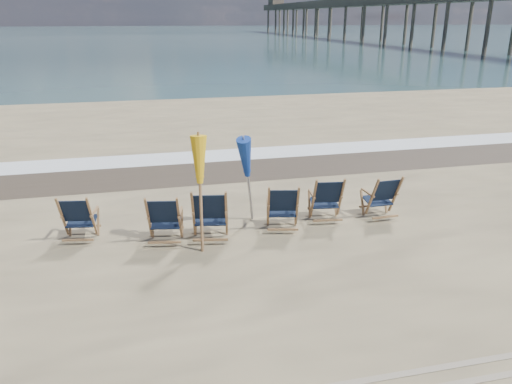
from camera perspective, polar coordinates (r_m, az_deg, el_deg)
ocean at (r=134.69m, az=-13.04°, el=17.18°), size 400.00×400.00×0.00m
surf_foam at (r=15.60m, az=-5.19°, el=4.13°), size 200.00×1.40×0.01m
wet_sand_strip at (r=14.17m, az=-4.30°, el=2.58°), size 200.00×2.60×0.00m
beach_chair_0 at (r=9.93m, az=-18.23°, el=-2.87°), size 0.74×0.80×0.98m
beach_chair_1 at (r=9.44m, az=-8.75°, el=-3.12°), size 0.78×0.84×1.02m
beach_chair_2 at (r=9.42m, az=-3.41°, el=-2.66°), size 0.84×0.91×1.11m
beach_chair_3 at (r=9.90m, az=4.75°, el=-1.84°), size 0.80×0.86×1.02m
beach_chair_4 at (r=10.49m, az=9.69°, el=-0.82°), size 0.75×0.82×1.03m
beach_chair_5 at (r=10.96m, az=15.69°, el=-0.46°), size 0.67×0.75×1.00m
umbrella_yellow at (r=8.83m, az=-6.49°, el=2.88°), size 0.30×0.30×2.12m
umbrella_blue at (r=9.98m, az=-0.86°, el=4.07°), size 0.30×0.30×1.96m
fishing_pier at (r=90.03m, az=13.89°, el=19.23°), size 4.40×140.00×9.30m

